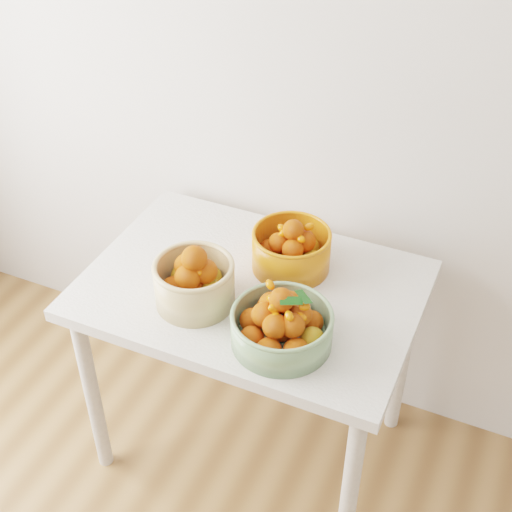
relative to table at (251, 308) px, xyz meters
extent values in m
cube|color=silver|center=(0.40, 0.40, 0.70)|extent=(4.00, 0.04, 2.70)
cube|color=silver|center=(0.00, 0.00, 0.08)|extent=(1.00, 0.70, 0.04)
cylinder|color=silver|center=(-0.44, -0.29, -0.30)|extent=(0.05, 0.05, 0.71)
cylinder|color=silver|center=(0.44, -0.29, -0.30)|extent=(0.05, 0.05, 0.71)
cylinder|color=silver|center=(-0.44, 0.29, -0.30)|extent=(0.05, 0.05, 0.71)
cylinder|color=silver|center=(0.44, 0.29, -0.30)|extent=(0.05, 0.05, 0.71)
cylinder|color=tan|center=(-0.12, -0.13, 0.16)|extent=(0.31, 0.31, 0.13)
torus|color=tan|center=(-0.12, -0.13, 0.23)|extent=(0.31, 0.31, 0.02)
sphere|color=#D1660C|center=(-0.06, -0.13, 0.15)|extent=(0.08, 0.08, 0.08)
sphere|color=#D1660C|center=(-0.10, -0.08, 0.15)|extent=(0.08, 0.08, 0.08)
sphere|color=#D1660C|center=(-0.17, -0.10, 0.15)|extent=(0.08, 0.08, 0.08)
sphere|color=#D6480F|center=(-0.17, -0.17, 0.15)|extent=(0.08, 0.08, 0.08)
sphere|color=#D6480F|center=(-0.10, -0.19, 0.15)|extent=(0.08, 0.08, 0.08)
sphere|color=#D6480F|center=(-0.12, -0.13, 0.15)|extent=(0.08, 0.08, 0.08)
sphere|color=#D6480F|center=(-0.09, -0.12, 0.21)|extent=(0.07, 0.07, 0.07)
sphere|color=#D6480F|center=(-0.15, -0.12, 0.21)|extent=(0.07, 0.07, 0.07)
sphere|color=#D6480F|center=(-0.12, -0.17, 0.21)|extent=(0.07, 0.07, 0.07)
sphere|color=#D6480F|center=(-0.11, -0.14, 0.26)|extent=(0.07, 0.07, 0.07)
ellipsoid|color=#E75208|center=(-0.10, -0.13, 0.26)|extent=(0.04, 0.03, 0.03)
ellipsoid|color=#E75208|center=(-0.12, -0.14, 0.26)|extent=(0.05, 0.05, 0.04)
ellipsoid|color=#E75208|center=(-0.10, -0.14, 0.23)|extent=(0.05, 0.04, 0.04)
cylinder|color=gray|center=(0.17, -0.18, 0.14)|extent=(0.36, 0.36, 0.10)
torus|color=gray|center=(0.17, -0.18, 0.19)|extent=(0.36, 0.36, 0.01)
sphere|color=#D1660C|center=(0.26, -0.19, 0.14)|extent=(0.07, 0.07, 0.07)
sphere|color=#D6480F|center=(0.24, -0.12, 0.14)|extent=(0.06, 0.06, 0.06)
sphere|color=#D6480F|center=(0.17, -0.10, 0.14)|extent=(0.07, 0.07, 0.07)
sphere|color=#D6480F|center=(0.11, -0.12, 0.14)|extent=(0.07, 0.07, 0.07)
sphere|color=#D6480F|center=(0.09, -0.18, 0.14)|extent=(0.07, 0.07, 0.07)
sphere|color=#D6480F|center=(0.11, -0.25, 0.14)|extent=(0.07, 0.07, 0.07)
sphere|color=#D6480F|center=(0.17, -0.27, 0.14)|extent=(0.07, 0.07, 0.07)
sphere|color=#D6480F|center=(0.24, -0.24, 0.14)|extent=(0.07, 0.07, 0.07)
sphere|color=#D6480F|center=(0.17, -0.18, 0.14)|extent=(0.07, 0.07, 0.07)
sphere|color=#D6480F|center=(0.22, -0.16, 0.20)|extent=(0.06, 0.06, 0.06)
sphere|color=#D6480F|center=(0.18, -0.14, 0.20)|extent=(0.07, 0.07, 0.07)
sphere|color=#D6480F|center=(0.13, -0.16, 0.20)|extent=(0.07, 0.07, 0.07)
sphere|color=#D6480F|center=(0.13, -0.21, 0.20)|extent=(0.07, 0.07, 0.07)
sphere|color=#D6480F|center=(0.17, -0.23, 0.20)|extent=(0.07, 0.07, 0.07)
sphere|color=#D6480F|center=(0.21, -0.21, 0.20)|extent=(0.07, 0.07, 0.07)
sphere|color=#D6480F|center=(0.17, -0.18, 0.24)|extent=(0.07, 0.07, 0.07)
ellipsoid|color=#E75208|center=(0.16, -0.21, 0.24)|extent=(0.04, 0.04, 0.03)
ellipsoid|color=#E75208|center=(0.18, -0.17, 0.25)|extent=(0.04, 0.04, 0.04)
ellipsoid|color=#E75208|center=(0.17, -0.18, 0.22)|extent=(0.04, 0.03, 0.04)
ellipsoid|color=#E75208|center=(0.21, -0.22, 0.23)|extent=(0.04, 0.04, 0.03)
ellipsoid|color=#E75208|center=(0.15, -0.17, 0.22)|extent=(0.04, 0.04, 0.03)
ellipsoid|color=#E75208|center=(0.23, -0.19, 0.21)|extent=(0.04, 0.03, 0.04)
ellipsoid|color=#E75208|center=(0.17, -0.22, 0.22)|extent=(0.03, 0.04, 0.03)
ellipsoid|color=#E75208|center=(0.16, -0.19, 0.21)|extent=(0.04, 0.03, 0.04)
ellipsoid|color=#E75208|center=(0.18, -0.14, 0.21)|extent=(0.03, 0.04, 0.03)
ellipsoid|color=#E75208|center=(0.16, -0.18, 0.24)|extent=(0.04, 0.04, 0.04)
ellipsoid|color=#E75208|center=(0.14, -0.18, 0.23)|extent=(0.04, 0.03, 0.03)
ellipsoid|color=#E75208|center=(0.13, -0.20, 0.21)|extent=(0.04, 0.04, 0.04)
ellipsoid|color=#E75208|center=(0.16, -0.20, 0.23)|extent=(0.04, 0.04, 0.03)
ellipsoid|color=#E75208|center=(0.15, -0.15, 0.22)|extent=(0.04, 0.04, 0.04)
ellipsoid|color=#E75208|center=(0.23, -0.18, 0.24)|extent=(0.04, 0.03, 0.04)
ellipsoid|color=#E75208|center=(0.12, -0.14, 0.25)|extent=(0.04, 0.04, 0.03)
cylinder|color=orange|center=(0.08, 0.13, 0.16)|extent=(0.31, 0.31, 0.12)
torus|color=orange|center=(0.08, 0.13, 0.22)|extent=(0.31, 0.31, 0.01)
sphere|color=#D1660C|center=(0.15, 0.13, 0.14)|extent=(0.07, 0.07, 0.07)
sphere|color=#D1660C|center=(0.11, 0.19, 0.14)|extent=(0.07, 0.07, 0.07)
sphere|color=#D6480F|center=(0.04, 0.19, 0.14)|extent=(0.07, 0.07, 0.07)
sphere|color=#D6480F|center=(0.00, 0.13, 0.14)|extent=(0.07, 0.07, 0.07)
sphere|color=#D6480F|center=(0.04, 0.07, 0.14)|extent=(0.07, 0.07, 0.07)
sphere|color=#D6480F|center=(0.11, 0.07, 0.14)|extent=(0.07, 0.07, 0.07)
sphere|color=#D6480F|center=(0.08, 0.13, 0.14)|extent=(0.07, 0.07, 0.07)
sphere|color=#D6480F|center=(0.11, 0.15, 0.19)|extent=(0.07, 0.07, 0.07)
sphere|color=#D6480F|center=(0.06, 0.16, 0.19)|extent=(0.06, 0.06, 0.06)
sphere|color=#D6480F|center=(0.04, 0.11, 0.19)|extent=(0.06, 0.06, 0.06)
sphere|color=#D6480F|center=(0.09, 0.09, 0.19)|extent=(0.06, 0.06, 0.06)
sphere|color=#D6480F|center=(0.08, 0.13, 0.24)|extent=(0.07, 0.07, 0.07)
ellipsoid|color=#E75208|center=(0.11, 0.11, 0.23)|extent=(0.04, 0.04, 0.03)
ellipsoid|color=#E75208|center=(0.12, 0.16, 0.24)|extent=(0.04, 0.04, 0.04)
ellipsoid|color=#E75208|center=(0.06, 0.12, 0.23)|extent=(0.04, 0.04, 0.03)
ellipsoid|color=#E75208|center=(0.06, 0.13, 0.24)|extent=(0.04, 0.03, 0.03)
ellipsoid|color=#E75208|center=(0.09, 0.09, 0.21)|extent=(0.04, 0.04, 0.03)
ellipsoid|color=#E75208|center=(0.05, 0.11, 0.22)|extent=(0.04, 0.04, 0.03)
ellipsoid|color=#E75208|center=(0.04, 0.15, 0.22)|extent=(0.04, 0.03, 0.04)
ellipsoid|color=#E75208|center=(0.08, 0.13, 0.24)|extent=(0.04, 0.03, 0.03)
camera|label=1|loc=(0.68, -1.48, 1.49)|focal=50.00mm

